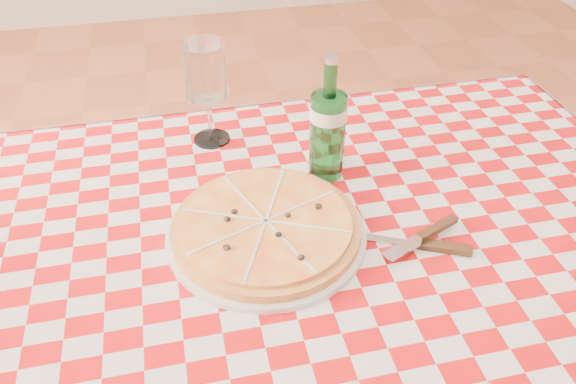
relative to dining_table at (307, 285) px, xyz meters
name	(u,v)px	position (x,y,z in m)	size (l,w,h in m)	color
dining_table	(307,285)	(0.00, 0.00, 0.00)	(1.20, 0.80, 0.75)	brown
tablecloth	(308,245)	(0.00, 0.00, 0.09)	(1.30, 0.90, 0.01)	#96090C
pizza_plate	(266,227)	(-0.06, 0.03, 0.12)	(0.32, 0.32, 0.04)	#C58541
water_bottle	(328,119)	(0.08, 0.17, 0.21)	(0.07, 0.07, 0.23)	#175F25
wine_glass	(208,94)	(-0.12, 0.33, 0.20)	(0.08, 0.08, 0.20)	white
cutlery	(418,241)	(0.16, -0.04, 0.11)	(0.21, 0.18, 0.02)	silver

